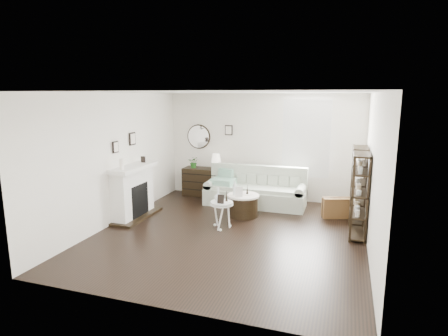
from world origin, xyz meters
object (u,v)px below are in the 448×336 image
(drum_table, at_px, (243,205))
(sofa, at_px, (256,192))
(dresser, at_px, (205,182))
(pedestal_table, at_px, (222,204))

(drum_table, bearing_deg, sofa, 86.92)
(sofa, bearing_deg, drum_table, -93.08)
(dresser, relative_size, pedestal_table, 2.01)
(dresser, bearing_deg, drum_table, -43.26)
(dresser, relative_size, drum_table, 1.58)
(pedestal_table, bearing_deg, sofa, 82.18)
(sofa, height_order, dresser, sofa)
(dresser, distance_m, pedestal_table, 2.56)
(sofa, distance_m, drum_table, 0.96)
(drum_table, xyz_separation_m, pedestal_table, (-0.20, -0.89, 0.26))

